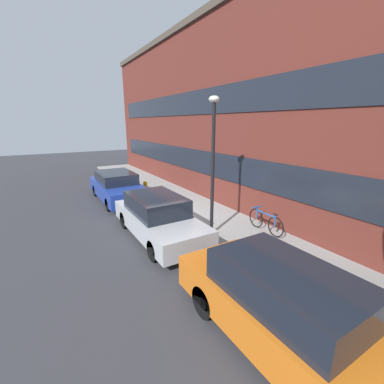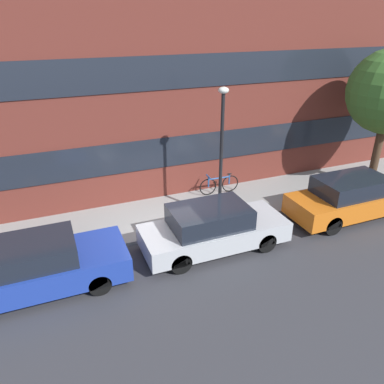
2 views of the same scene
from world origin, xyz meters
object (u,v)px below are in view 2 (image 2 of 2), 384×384
Objects in this scene: parked_car_blue at (35,266)px; parked_car_silver at (213,228)px; parked_car_orange at (352,197)px; lamp_post at (222,141)px; fire_hydrant at (35,244)px; bicycle at (219,184)px.

parked_car_blue is 1.03× the size of parked_car_silver.
parked_car_blue is 10.10m from parked_car_orange.
parked_car_silver is 1.00× the size of lamp_post.
fire_hydrant is 0.16× the size of lamp_post.
bicycle is 0.37× the size of lamp_post.
parked_car_orange is 2.89× the size of bicycle.
lamp_post is (-0.79, -1.66, 2.31)m from bicycle.
parked_car_orange is at bearing 0.00° from parked_car_silver.
parked_car_blue is at bearing 180.00° from parked_car_orange.
fire_hydrant is at bearing 163.57° from parked_car_silver.
lamp_post reaches higher than parked_car_orange.
bicycle is 2.95m from lamp_post.
parked_car_silver reaches higher than parked_car_blue.
parked_car_silver is at bearing -180.00° from parked_car_orange.
lamp_post is at bearing 160.75° from parked_car_orange.
lamp_post is at bearing 0.54° from fire_hydrant.
fire_hydrant is (-0.01, 1.44, -0.23)m from parked_car_blue.
lamp_post is at bearing 57.78° from parked_car_silver.
fire_hydrant is 6.28m from lamp_post.
fire_hydrant is (-4.88, 1.44, -0.23)m from parked_car_silver.
fire_hydrant is 0.43× the size of bicycle.
parked_car_silver is 2.76m from lamp_post.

